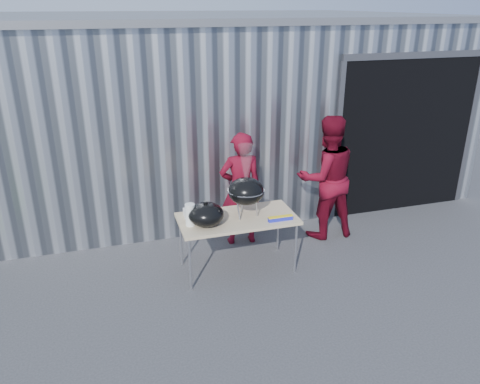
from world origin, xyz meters
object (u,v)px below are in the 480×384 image
object	(u,v)px
kettle_grill	(246,186)
person_cook	(241,189)
person_bystander	(326,178)
folding_table	(237,220)

from	to	relation	value
kettle_grill	person_cook	bearing A→B (deg)	78.55
kettle_grill	person_bystander	world-z (taller)	person_bystander
folding_table	person_cook	world-z (taller)	person_cook
folding_table	person_cook	xyz separation A→B (m)	(0.26, 0.72, 0.12)
folding_table	person_cook	size ratio (longest dim) A/B	0.90
kettle_grill	person_cook	xyz separation A→B (m)	(0.14, 0.71, -0.33)
folding_table	person_cook	bearing A→B (deg)	70.00
folding_table	person_bystander	xyz separation A→B (m)	(1.53, 0.58, 0.21)
kettle_grill	person_bystander	size ratio (longest dim) A/B	0.51
folding_table	kettle_grill	xyz separation A→B (m)	(0.12, 0.01, 0.46)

